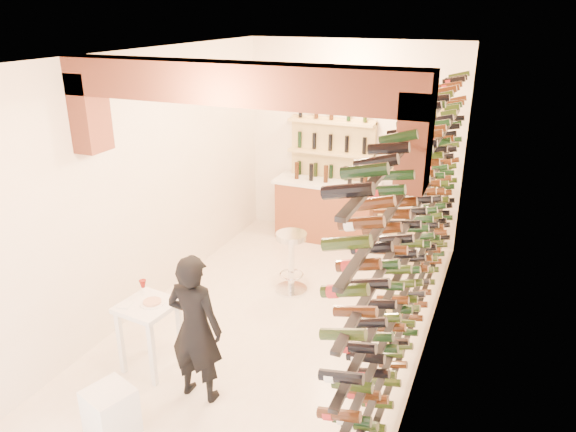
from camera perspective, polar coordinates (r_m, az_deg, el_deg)
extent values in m
plane|color=white|center=(6.79, -0.99, -11.13)|extent=(6.00, 6.00, 0.00)
cube|color=white|center=(8.81, 6.82, 7.73)|extent=(3.50, 0.02, 3.20)
cube|color=white|center=(3.82, -19.87, -12.52)|extent=(3.50, 0.02, 3.20)
cube|color=white|center=(6.94, -14.47, 3.49)|extent=(0.02, 6.00, 3.20)
cube|color=white|center=(5.66, 15.37, -0.66)|extent=(0.02, 6.00, 3.20)
cube|color=#A15A39|center=(5.75, -1.20, 16.87)|extent=(3.50, 6.00, 0.02)
cube|color=#A35139|center=(4.88, -6.05, 13.84)|extent=(3.50, 0.35, 0.36)
cube|color=#A35139|center=(5.88, -20.27, 10.28)|extent=(0.24, 0.35, 0.80)
cube|color=#A35139|center=(4.42, 13.29, 7.74)|extent=(0.24, 0.35, 0.80)
cube|color=black|center=(6.29, 12.70, -11.93)|extent=(0.06, 5.70, 0.03)
cube|color=black|center=(6.09, 13.00, -8.77)|extent=(0.06, 5.70, 0.03)
cube|color=black|center=(5.90, 13.32, -5.40)|extent=(0.06, 5.70, 0.03)
cube|color=black|center=(5.74, 13.65, -1.82)|extent=(0.06, 5.70, 0.03)
cube|color=black|center=(5.59, 14.01, 1.95)|extent=(0.06, 5.70, 0.03)
cube|color=black|center=(5.48, 14.38, 5.90)|extent=(0.06, 5.70, 0.03)
cube|color=black|center=(5.39, 14.76, 9.99)|extent=(0.06, 5.70, 0.03)
cube|color=brown|center=(8.90, 4.02, 0.42)|extent=(1.60, 0.55, 0.96)
cube|color=white|center=(8.73, 4.11, 3.52)|extent=(1.70, 0.62, 0.05)
cube|color=tan|center=(8.97, 4.67, 4.10)|extent=(1.40, 0.10, 2.00)
cube|color=tan|center=(9.06, 4.37, 0.60)|extent=(1.40, 0.28, 0.04)
cube|color=tan|center=(8.90, 4.45, 3.61)|extent=(1.40, 0.28, 0.04)
cube|color=tan|center=(8.76, 4.55, 6.73)|extent=(1.40, 0.28, 0.04)
cube|color=tan|center=(8.65, 4.64, 9.94)|extent=(1.40, 0.28, 0.04)
cube|color=brown|center=(8.71, 5.06, 13.34)|extent=(0.70, 0.04, 0.55)
cube|color=#99998C|center=(8.68, 5.01, 13.32)|extent=(0.60, 0.01, 0.45)
cube|color=white|center=(5.82, -14.68, -9.21)|extent=(0.60, 0.60, 0.05)
cube|color=white|center=(6.04, -17.31, -12.70)|extent=(0.05, 0.05, 0.73)
cube|color=white|center=(5.77, -14.20, -14.08)|extent=(0.05, 0.05, 0.73)
cube|color=white|center=(6.28, -14.46, -10.90)|extent=(0.05, 0.05, 0.73)
cube|color=white|center=(6.03, -11.36, -12.12)|extent=(0.05, 0.05, 0.73)
cylinder|color=white|center=(5.79, -14.18, -8.95)|extent=(0.25, 0.25, 0.02)
cylinder|color=#BF7266|center=(5.78, -14.19, -8.80)|extent=(0.19, 0.19, 0.02)
cube|color=white|center=(5.83, -16.93, -9.05)|extent=(0.15, 0.15, 0.02)
cylinder|color=white|center=(6.00, -15.03, -7.98)|extent=(0.07, 0.07, 0.00)
cylinder|color=white|center=(5.98, -15.07, -7.56)|extent=(0.01, 0.01, 0.09)
cone|color=#5C0B07|center=(5.94, -15.14, -6.95)|extent=(0.08, 0.08, 0.08)
cube|color=white|center=(5.39, -18.26, -19.18)|extent=(0.48, 0.48, 0.48)
imported|color=black|center=(5.33, -9.81, -11.66)|extent=(0.57, 0.37, 1.54)
cylinder|color=silver|center=(7.46, 0.35, -7.77)|extent=(0.44, 0.44, 0.03)
cylinder|color=silver|center=(7.28, 0.35, -5.08)|extent=(0.09, 0.09, 0.77)
cylinder|color=silver|center=(7.11, 0.36, -2.14)|extent=(0.42, 0.42, 0.08)
torus|color=silver|center=(7.36, 0.35, -6.24)|extent=(0.33, 0.33, 0.03)
cube|color=tan|center=(8.32, 12.17, -4.04)|extent=(0.57, 0.45, 0.31)
cube|color=tan|center=(8.20, 12.31, -2.30)|extent=(0.42, 0.30, 0.24)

